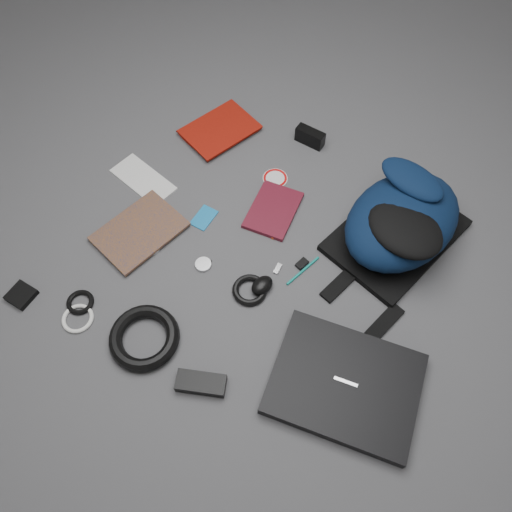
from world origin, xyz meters
The scene contains 24 objects.
ground centered at (0.00, 0.00, 0.00)m, with size 4.00×4.00×0.00m, color #4F4F51.
backpack centered at (0.36, 0.30, 0.10)m, with size 0.33×0.48×0.20m, color black, non-canonical shape.
laptop centered at (0.42, -0.24, 0.02)m, with size 0.41×0.32×0.04m, color black.
textbook_red centered at (-0.49, 0.46, 0.01)m, with size 0.20×0.27×0.03m, color maroon.
comic_book centered at (-0.49, -0.08, 0.01)m, with size 0.20×0.28×0.02m, color #B5640C.
envelope centered at (-0.52, 0.09, 0.00)m, with size 0.24×0.11×0.00m, color silver.
dvd_case centered at (-0.04, 0.20, 0.01)m, with size 0.15×0.21×0.02m, color #460D18.
compact_camera centered at (-0.07, 0.54, 0.03)m, with size 0.11×0.04×0.06m, color black.
sticker_disc centered at (-0.10, 0.33, 0.00)m, with size 0.09×0.09×0.00m, color white.
pen_teal centered at (0.15, 0.03, 0.00)m, with size 0.01×0.01×0.14m, color #0E8276.
pen_red centered at (0.02, 0.17, 0.00)m, with size 0.01×0.01×0.16m, color #BE370E.
id_badge centered at (-0.24, 0.05, 0.00)m, with size 0.06×0.09×0.00m, color #1877B6.
usb_black centered at (-0.13, -0.10, 0.00)m, with size 0.02×0.05×0.01m, color black.
usb_silver centered at (0.08, 0.00, 0.00)m, with size 0.02×0.04×0.01m, color #AFAFB1.
key_fob centered at (0.14, 0.05, 0.01)m, with size 0.03×0.04×0.01m, color black.
mouse centered at (0.07, -0.08, 0.02)m, with size 0.06×0.08×0.04m, color black.
headphone_left centered at (-0.32, -0.14, 0.01)m, with size 0.05×0.05×0.01m, color #B9B9BB.
headphone_right centered at (-0.14, -0.11, 0.01)m, with size 0.05×0.05×0.01m, color silver.
cable_coil centered at (0.04, -0.11, 0.01)m, with size 0.11×0.11×0.02m, color black.
power_brick centered at (0.07, -0.44, 0.02)m, with size 0.14×0.06×0.03m, color black.
power_cord_coil centered at (-0.15, -0.41, 0.02)m, with size 0.21×0.21×0.04m, color black.
pouch centered at (-0.57, -0.48, 0.01)m, with size 0.08×0.08×0.02m, color black.
earbud_coil centered at (-0.40, -0.41, 0.01)m, with size 0.09×0.09×0.02m, color black.
white_cable_coil centered at (-0.37, -0.45, 0.01)m, with size 0.10×0.10×0.01m, color white.
Camera 1 is at (0.40, -0.71, 1.42)m, focal length 35.00 mm.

